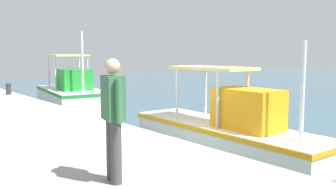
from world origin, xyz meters
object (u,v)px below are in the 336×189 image
object	(u,v)px
fishing_boat_nearest	(72,95)
fishing_boat_second	(228,130)
mooring_bollard_nearest	(8,89)
fisherman_standing	(113,114)

from	to	relation	value
fishing_boat_nearest	fishing_boat_second	world-z (taller)	fishing_boat_nearest
fishing_boat_second	mooring_bollard_nearest	size ratio (longest dim) A/B	12.63
fishing_boat_second	mooring_bollard_nearest	distance (m)	11.05
fishing_boat_second	mooring_bollard_nearest	bearing A→B (deg)	-165.49
fishing_boat_nearest	fisherman_standing	xyz separation A→B (m)	(11.59, -4.49, 1.10)
fishing_boat_second	mooring_bollard_nearest	world-z (taller)	fishing_boat_second
fisherman_standing	mooring_bollard_nearest	bearing A→B (deg)	171.09
fisherman_standing	mooring_bollard_nearest	size ratio (longest dim) A/B	3.58
fishing_boat_nearest	mooring_bollard_nearest	distance (m)	2.78
fishing_boat_nearest	fisherman_standing	distance (m)	12.48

